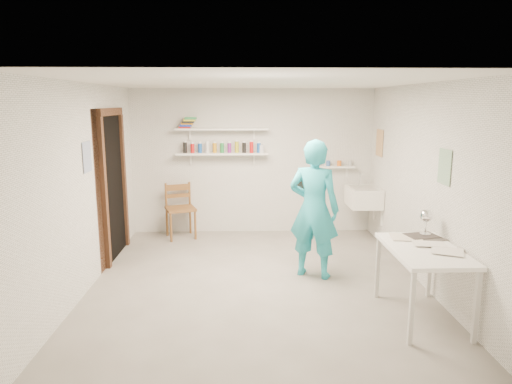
{
  "coord_description": "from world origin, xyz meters",
  "views": [
    {
      "loc": [
        -0.18,
        -5.31,
        2.18
      ],
      "look_at": [
        0.0,
        0.4,
        1.05
      ],
      "focal_mm": 32.0,
      "sensor_mm": 36.0,
      "label": 1
    }
  ],
  "objects_px": {
    "wooden_chair": "(180,209)",
    "work_table": "(422,283)",
    "man": "(314,209)",
    "desk_lamp": "(427,216)",
    "belfast_sink": "(364,197)",
    "wall_clock": "(305,183)"
  },
  "relations": [
    {
      "from": "wooden_chair",
      "to": "work_table",
      "type": "distance_m",
      "value": 4.06
    },
    {
      "from": "man",
      "to": "work_table",
      "type": "distance_m",
      "value": 1.59
    },
    {
      "from": "desk_lamp",
      "to": "work_table",
      "type": "bearing_deg",
      "value": -112.42
    },
    {
      "from": "work_table",
      "to": "belfast_sink",
      "type": "bearing_deg",
      "value": 87.68
    },
    {
      "from": "man",
      "to": "desk_lamp",
      "type": "relative_size",
      "value": 12.41
    },
    {
      "from": "belfast_sink",
      "to": "desk_lamp",
      "type": "height_order",
      "value": "desk_lamp"
    },
    {
      "from": "belfast_sink",
      "to": "work_table",
      "type": "bearing_deg",
      "value": -92.32
    },
    {
      "from": "man",
      "to": "desk_lamp",
      "type": "bearing_deg",
      "value": 170.36
    },
    {
      "from": "work_table",
      "to": "desk_lamp",
      "type": "xyz_separation_m",
      "value": [
        0.19,
        0.45,
        0.59
      ]
    },
    {
      "from": "wall_clock",
      "to": "desk_lamp",
      "type": "relative_size",
      "value": 2.23
    },
    {
      "from": "wall_clock",
      "to": "desk_lamp",
      "type": "distance_m",
      "value": 1.54
    },
    {
      "from": "man",
      "to": "belfast_sink",
      "type": "bearing_deg",
      "value": -99.95
    },
    {
      "from": "wooden_chair",
      "to": "work_table",
      "type": "bearing_deg",
      "value": -64.73
    },
    {
      "from": "wooden_chair",
      "to": "work_table",
      "type": "height_order",
      "value": "wooden_chair"
    },
    {
      "from": "belfast_sink",
      "to": "wooden_chair",
      "type": "distance_m",
      "value": 2.94
    },
    {
      "from": "wooden_chair",
      "to": "work_table",
      "type": "relative_size",
      "value": 0.86
    },
    {
      "from": "wooden_chair",
      "to": "desk_lamp",
      "type": "xyz_separation_m",
      "value": [
        3.0,
        -2.47,
        0.49
      ]
    },
    {
      "from": "belfast_sink",
      "to": "desk_lamp",
      "type": "bearing_deg",
      "value": -88.1
    },
    {
      "from": "man",
      "to": "work_table",
      "type": "xyz_separation_m",
      "value": [
        0.93,
        -1.2,
        -0.5
      ]
    },
    {
      "from": "belfast_sink",
      "to": "wall_clock",
      "type": "distance_m",
      "value": 1.79
    },
    {
      "from": "belfast_sink",
      "to": "work_table",
      "type": "distance_m",
      "value": 2.74
    },
    {
      "from": "desk_lamp",
      "to": "wooden_chair",
      "type": "bearing_deg",
      "value": 140.51
    }
  ]
}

